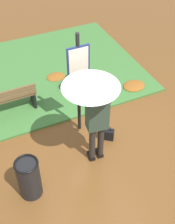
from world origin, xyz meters
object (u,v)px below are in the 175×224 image
object	(u,v)px
info_sign_post	(79,74)
park_bench	(5,101)
trash_bin	(29,178)
handbag	(107,134)
person_with_umbrella	(94,99)

from	to	relation	value
info_sign_post	park_bench	world-z (taller)	info_sign_post
info_sign_post	park_bench	bearing A→B (deg)	-39.94
trash_bin	handbag	bearing A→B (deg)	-161.61
info_sign_post	handbag	bearing A→B (deg)	128.19
person_with_umbrella	trash_bin	bearing A→B (deg)	9.88
handbag	person_with_umbrella	bearing A→B (deg)	36.79
trash_bin	info_sign_post	bearing A→B (deg)	-142.17
handbag	park_bench	size ratio (longest dim) A/B	0.26
handbag	park_bench	world-z (taller)	park_bench
park_bench	trash_bin	bearing A→B (deg)	87.13
park_bench	trash_bin	xyz separation A→B (m)	(0.11, 2.23, 0.02)
park_bench	trash_bin	distance (m)	2.23
park_bench	handbag	bearing A→B (deg)	136.85
person_with_umbrella	park_bench	size ratio (longest dim) A/B	1.46
person_with_umbrella	trash_bin	world-z (taller)	person_with_umbrella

